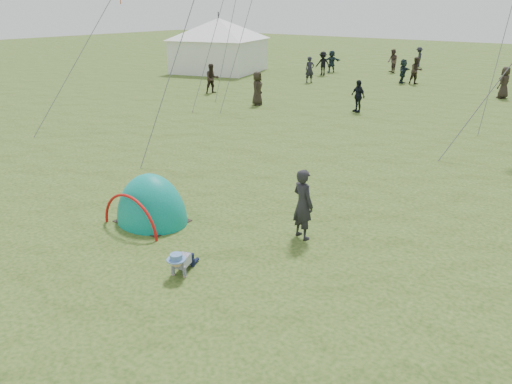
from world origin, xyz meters
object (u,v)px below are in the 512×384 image
Objects in this scene: event_marquee at (219,43)px; standing_adult at (303,204)px; popup_tent at (153,221)px; crawling_toddler at (181,261)px.

standing_adult is at bearing -60.84° from event_marquee.
event_marquee is at bearing -27.48° from standing_adult.
popup_tent is at bearing -67.78° from event_marquee.
popup_tent is 3.87m from standing_adult.
crawling_toddler is at bearing -65.85° from event_marquee.
standing_adult is at bearing 22.72° from popup_tent.
standing_adult is (3.48, 1.49, 0.83)m from popup_tent.
popup_tent is at bearing 41.10° from standing_adult.
crawling_toddler is 3.11m from standing_adult.
crawling_toddler is 0.11× the size of event_marquee.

